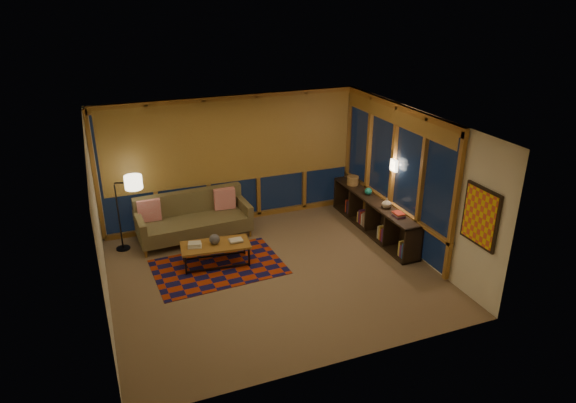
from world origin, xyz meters
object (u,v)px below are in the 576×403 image
object	(u,v)px
coffee_table	(216,254)
bookshelf	(373,216)
floor_lamp	(118,214)
sofa	(194,218)

from	to	relation	value
coffee_table	bookshelf	world-z (taller)	bookshelf
floor_lamp	bookshelf	xyz separation A→B (m)	(4.88, -1.09, -0.39)
sofa	coffee_table	distance (m)	1.20
sofa	floor_lamp	distance (m)	1.43
sofa	coffee_table	xyz separation A→B (m)	(0.15, -1.16, -0.24)
sofa	floor_lamp	xyz separation A→B (m)	(-1.39, 0.08, 0.30)
sofa	bookshelf	xyz separation A→B (m)	(3.49, -1.01, -0.09)
coffee_table	bookshelf	xyz separation A→B (m)	(3.34, 0.15, 0.15)
coffee_table	floor_lamp	xyz separation A→B (m)	(-1.54, 1.24, 0.54)
coffee_table	bookshelf	bearing A→B (deg)	8.54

